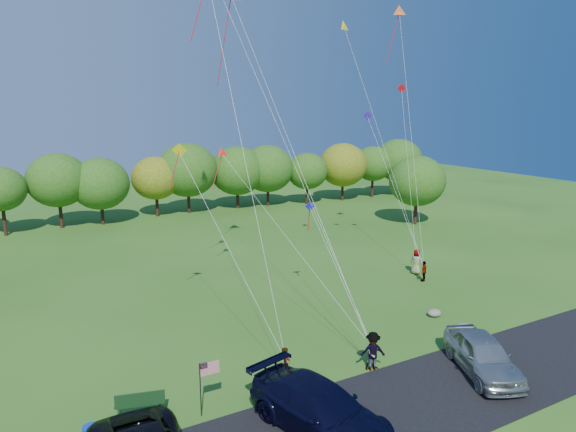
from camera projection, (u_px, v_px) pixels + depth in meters
name	position (u px, v px, depth m)	size (l,w,h in m)	color
ground	(356.00, 364.00, 25.57)	(140.00, 140.00, 0.00)	#295A19
asphalt_lane	(411.00, 403.00, 22.14)	(44.00, 6.00, 0.06)	black
treeline	(169.00, 178.00, 56.06)	(76.52, 27.10, 8.57)	#392015
minivan_navy	(320.00, 409.00, 20.03)	(2.67, 6.57, 1.91)	black
minivan_silver	(483.00, 355.00, 24.48)	(2.16, 5.38, 1.83)	#9CA3A6
flyer_a	(286.00, 364.00, 23.90)	(0.60, 0.40, 1.66)	#4C4C59
flyer_b	(374.00, 353.00, 24.93)	(0.83, 0.65, 1.71)	#4C4C59
flyer_c	(373.00, 351.00, 24.86)	(1.25, 0.72, 1.94)	#4C4C59
flyer_d	(424.00, 271.00, 37.49)	(0.90, 0.37, 1.53)	#4C4C59
flyer_e	(416.00, 262.00, 39.08)	(0.95, 0.62, 1.94)	#4C4C59
park_bench	(140.00, 403.00, 21.16)	(1.98, 0.81, 1.11)	#143817
flag_assembly	(206.00, 375.00, 21.05)	(0.88, 0.57, 2.38)	black
boulder_near	(464.00, 329.00, 28.92)	(1.16, 0.91, 0.58)	#A19B8C
boulder_far	(434.00, 313.00, 31.31)	(0.87, 0.73, 0.45)	gray
kites_aloft	(273.00, 15.00, 33.40)	(19.88, 9.67, 20.37)	#CF1764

